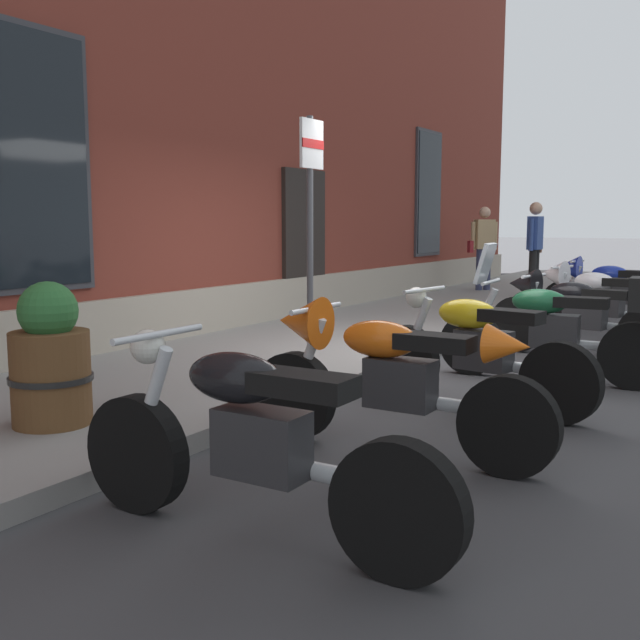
{
  "coord_description": "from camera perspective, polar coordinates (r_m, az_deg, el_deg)",
  "views": [
    {
      "loc": [
        -7.1,
        -3.16,
        1.51
      ],
      "look_at": [
        -1.41,
        0.31,
        0.63
      ],
      "focal_mm": 41.6,
      "sensor_mm": 36.0,
      "label": 1
    }
  ],
  "objects": [
    {
      "name": "motorcycle_yellow_naked",
      "position": [
        6.14,
        11.91,
        -2.32
      ],
      "size": [
        0.62,
        2.01,
        0.97
      ],
      "color": "black",
      "rests_on": "ground_plane"
    },
    {
      "name": "parking_sign",
      "position": [
        6.88,
        -0.72,
        8.66
      ],
      "size": [
        0.36,
        0.07,
        2.33
      ],
      "color": "#4C4C51",
      "rests_on": "sidewalk"
    },
    {
      "name": "motorcycle_black_sport",
      "position": [
        8.74,
        18.92,
        0.72
      ],
      "size": [
        0.63,
        2.13,
        0.98
      ],
      "color": "black",
      "rests_on": "ground_plane"
    },
    {
      "name": "motorcycle_green_touring",
      "position": [
        7.34,
        18.16,
        -0.41
      ],
      "size": [
        0.62,
        2.13,
        1.31
      ],
      "color": "black",
      "rests_on": "ground_plane"
    },
    {
      "name": "motorcycle_black_naked",
      "position": [
        3.55,
        -5.45,
        -9.36
      ],
      "size": [
        0.62,
        2.13,
        0.98
      ],
      "color": "black",
      "rests_on": "ground_plane"
    },
    {
      "name": "pedestrian_tan_coat",
      "position": [
        15.56,
        12.48,
        5.77
      ],
      "size": [
        0.55,
        0.48,
        1.7
      ],
      "color": "#2D3351",
      "rests_on": "sidewalk"
    },
    {
      "name": "motorcycle_white_sport",
      "position": [
        10.17,
        20.39,
        1.62
      ],
      "size": [
        0.7,
        2.03,
        1.01
      ],
      "color": "black",
      "rests_on": "ground_plane"
    },
    {
      "name": "ground_plane",
      "position": [
        7.91,
        7.24,
        -3.57
      ],
      "size": [
        140.0,
        140.0,
        0.0
      ],
      "primitive_type": "plane",
      "color": "#38383A"
    },
    {
      "name": "sidewalk",
      "position": [
        8.59,
        -1.65,
        -2.17
      ],
      "size": [
        29.5,
        2.91,
        0.14
      ],
      "primitive_type": "cube",
      "color": "slate",
      "rests_on": "ground_plane"
    },
    {
      "name": "motorcycle_blue_sport",
      "position": [
        11.7,
        21.43,
        2.3
      ],
      "size": [
        0.62,
        2.16,
        1.02
      ],
      "color": "black",
      "rests_on": "ground_plane"
    },
    {
      "name": "motorcycle_orange_sport",
      "position": [
        4.83,
        4.74,
        -3.93
      ],
      "size": [
        0.62,
        2.14,
        1.02
      ],
      "color": "black",
      "rests_on": "ground_plane"
    },
    {
      "name": "pedestrian_blue_top",
      "position": [
        14.59,
        16.2,
        5.71
      ],
      "size": [
        0.66,
        0.24,
        1.76
      ],
      "color": "black",
      "rests_on": "sidewalk"
    },
    {
      "name": "barrel_planter",
      "position": [
        5.36,
        -20.04,
        -3.01
      ],
      "size": [
        0.56,
        0.56,
        0.98
      ],
      "color": "brown",
      "rests_on": "sidewalk"
    }
  ]
}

